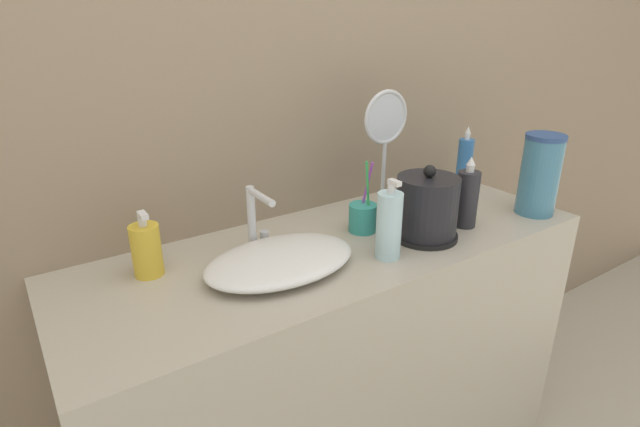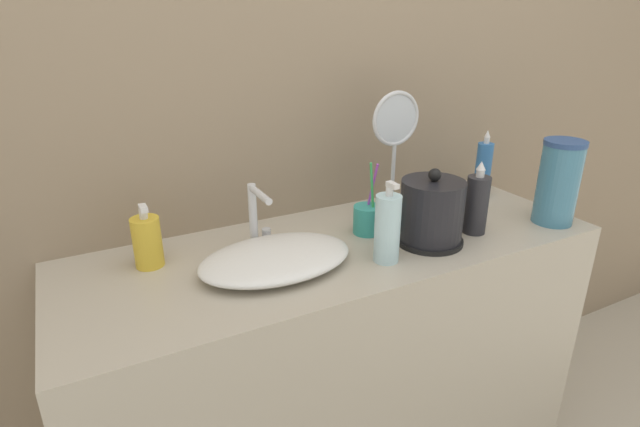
# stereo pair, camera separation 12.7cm
# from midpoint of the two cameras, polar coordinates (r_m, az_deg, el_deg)

# --- Properties ---
(wall_back) EXTENTS (6.00, 0.04, 2.60)m
(wall_back) POSITION_cam_midpoint_polar(r_m,az_deg,el_deg) (1.46, -0.49, 15.85)
(wall_back) COLOR gray
(wall_back) RESTS_ON ground_plane
(vanity_counter) EXTENTS (1.44, 0.51, 0.88)m
(vanity_counter) POSITION_cam_midpoint_polar(r_m,az_deg,el_deg) (1.58, 4.50, -18.12)
(vanity_counter) COLOR #B7AD99
(vanity_counter) RESTS_ON ground_plane
(sink_basin) EXTENTS (0.38, 0.25, 0.05)m
(sink_basin) POSITION_cam_midpoint_polar(r_m,az_deg,el_deg) (1.20, -2.04, -5.21)
(sink_basin) COLOR white
(sink_basin) RESTS_ON vanity_counter
(faucet) EXTENTS (0.06, 0.13, 0.17)m
(faucet) POSITION_cam_midpoint_polar(r_m,az_deg,el_deg) (1.29, -4.42, -0.05)
(faucet) COLOR silver
(faucet) RESTS_ON vanity_counter
(electric_kettle) EXTENTS (0.18, 0.18, 0.21)m
(electric_kettle) POSITION_cam_midpoint_polar(r_m,az_deg,el_deg) (1.36, 15.23, -0.11)
(electric_kettle) COLOR black
(electric_kettle) RESTS_ON vanity_counter
(toothbrush_cup) EXTENTS (0.08, 0.08, 0.21)m
(toothbrush_cup) POSITION_cam_midpoint_polar(r_m,az_deg,el_deg) (1.40, 8.04, -0.65)
(toothbrush_cup) COLOR teal
(toothbrush_cup) RESTS_ON vanity_counter
(lotion_bottle) EXTENTS (0.07, 0.07, 0.16)m
(lotion_bottle) POSITION_cam_midpoint_polar(r_m,az_deg,el_deg) (1.25, -16.44, -3.15)
(lotion_bottle) COLOR gold
(lotion_bottle) RESTS_ON vanity_counter
(shampoo_bottle) EXTENTS (0.06, 0.06, 0.21)m
(shampoo_bottle) POSITION_cam_midpoint_polar(r_m,az_deg,el_deg) (1.23, 10.65, -1.71)
(shampoo_bottle) COLOR silver
(shampoo_bottle) RESTS_ON vanity_counter
(mouthwash_bottle) EXTENTS (0.05, 0.05, 0.22)m
(mouthwash_bottle) POSITION_cam_midpoint_polar(r_m,az_deg,el_deg) (1.77, 20.14, 4.79)
(mouthwash_bottle) COLOR #3370B7
(mouthwash_bottle) RESTS_ON vanity_counter
(hand_cream_bottle) EXTENTS (0.06, 0.06, 0.21)m
(hand_cream_bottle) POSITION_cam_midpoint_polar(r_m,az_deg,el_deg) (1.46, 19.87, 1.02)
(hand_cream_bottle) COLOR #28282D
(hand_cream_bottle) RESTS_ON vanity_counter
(vanity_mirror) EXTENTS (0.16, 0.11, 0.38)m
(vanity_mirror) POSITION_cam_midpoint_polar(r_m,az_deg,el_deg) (1.47, 10.99, 7.57)
(vanity_mirror) COLOR silver
(vanity_mirror) RESTS_ON vanity_counter
(water_pitcher) EXTENTS (0.12, 0.12, 0.25)m
(water_pitcher) POSITION_cam_midpoint_polar(r_m,az_deg,el_deg) (1.61, 27.67, 3.14)
(water_pitcher) COLOR teal
(water_pitcher) RESTS_ON vanity_counter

